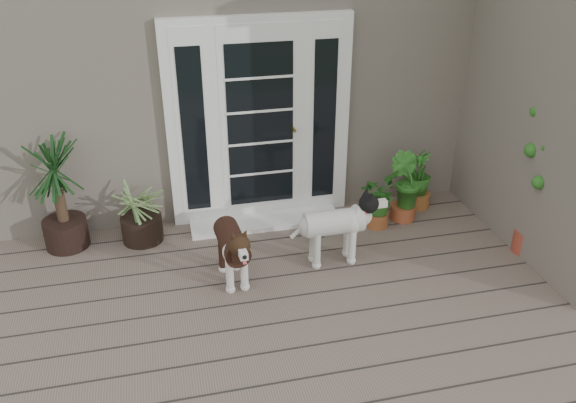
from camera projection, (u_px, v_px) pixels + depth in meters
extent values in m
cube|color=#6B5B4C|center=(339.00, 347.00, 4.73)|extent=(6.20, 4.60, 0.12)
cube|color=#665E54|center=(245.00, 42.00, 7.69)|extent=(7.40, 4.00, 3.10)
cube|color=white|center=(260.00, 122.00, 6.05)|extent=(1.90, 0.14, 2.15)
cube|color=white|center=(265.00, 221.00, 6.37)|extent=(1.60, 0.40, 0.05)
imported|color=#1D5719|center=(378.00, 204.00, 6.21)|extent=(0.58, 0.58, 0.52)
imported|color=#1A5E1C|center=(404.00, 196.00, 6.34)|extent=(0.52, 0.52, 0.55)
imported|color=#1D631C|center=(418.00, 185.00, 6.61)|extent=(0.37, 0.37, 0.52)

